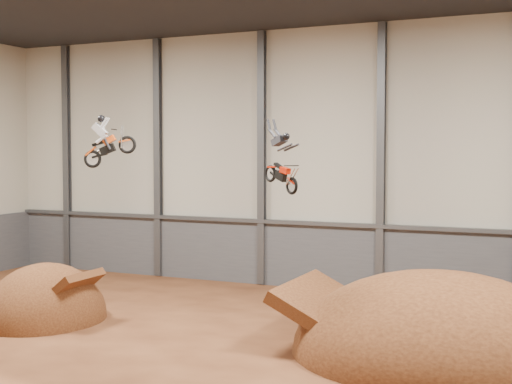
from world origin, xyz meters
TOP-DOWN VIEW (x-y plane):
  - floor at (0.00, 0.00)m, footprint 40.00×40.00m
  - back_wall at (0.00, 15.00)m, footprint 40.00×0.10m
  - lower_band_back at (0.00, 14.90)m, footprint 39.80×0.18m
  - steel_rail at (0.00, 14.75)m, footprint 39.80×0.35m
  - steel_column_0 at (-16.67, 14.80)m, footprint 0.40×0.36m
  - steel_column_1 at (-10.00, 14.80)m, footprint 0.40×0.36m
  - steel_column_2 at (-3.33, 14.80)m, footprint 0.40×0.36m
  - steel_column_3 at (3.33, 14.80)m, footprint 0.40×0.36m
  - takeoff_ramp at (-8.60, 3.20)m, footprint 5.05×5.83m
  - landing_ramp at (8.08, 4.64)m, footprint 10.74×9.50m
  - fmx_rider_a at (-5.25, 3.68)m, footprint 3.07×1.83m
  - fmx_rider_b at (2.78, 2.43)m, footprint 3.04×2.25m

SIDE VIEW (x-z plane):
  - floor at x=0.00m, z-range 0.00..0.00m
  - takeoff_ramp at x=-8.60m, z-range -2.53..2.53m
  - landing_ramp at x=8.08m, z-range -3.10..3.10m
  - lower_band_back at x=0.00m, z-range 0.00..3.50m
  - steel_rail at x=0.00m, z-range 3.45..3.65m
  - back_wall at x=0.00m, z-range 0.00..14.00m
  - steel_column_0 at x=-16.67m, z-range 0.05..13.95m
  - steel_column_1 at x=-10.00m, z-range 0.05..13.95m
  - steel_column_2 at x=-3.33m, z-range 0.05..13.95m
  - steel_column_3 at x=3.33m, z-range 0.05..13.95m
  - fmx_rider_b at x=2.78m, z-range 5.77..8.64m
  - fmx_rider_a at x=-5.25m, z-range 6.68..9.50m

